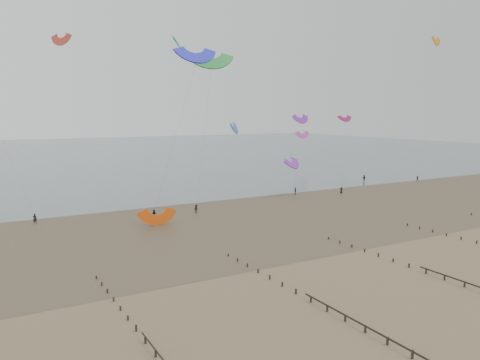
# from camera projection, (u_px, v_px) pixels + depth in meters

# --- Properties ---
(ground) EXTENTS (500.00, 500.00, 0.00)m
(ground) POSITION_uv_depth(u_px,v_px,m) (365.00, 264.00, 61.57)
(ground) COLOR brown
(ground) RESTS_ON ground
(sea_and_shore) EXTENTS (500.00, 665.00, 0.03)m
(sea_and_shore) POSITION_uv_depth(u_px,v_px,m) (219.00, 218.00, 89.18)
(sea_and_shore) COLOR #475654
(sea_and_shore) RESTS_ON ground
(kitesurfer_lead) EXTENTS (0.74, 0.56, 1.85)m
(kitesurfer_lead) POSITION_uv_depth(u_px,v_px,m) (35.00, 219.00, 84.33)
(kitesurfer_lead) COLOR black
(kitesurfer_lead) RESTS_ON ground
(kitesurfers) EXTENTS (85.36, 18.42, 1.84)m
(kitesurfers) POSITION_uv_depth(u_px,v_px,m) (299.00, 192.00, 113.62)
(kitesurfers) COLOR black
(kitesurfers) RESTS_ON ground
(grounded_kite) EXTENTS (6.51, 5.46, 3.21)m
(grounded_kite) POSITION_uv_depth(u_px,v_px,m) (157.00, 225.00, 83.26)
(grounded_kite) COLOR #FF5910
(grounded_kite) RESTS_ON ground
(kites_airborne) EXTENTS (246.99, 115.29, 45.86)m
(kites_airborne) POSITION_uv_depth(u_px,v_px,m) (124.00, 105.00, 132.07)
(kites_airborne) COLOR green
(kites_airborne) RESTS_ON ground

